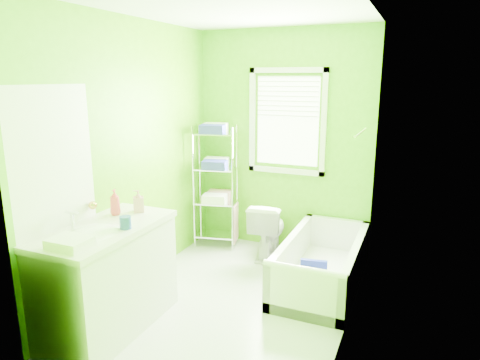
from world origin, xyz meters
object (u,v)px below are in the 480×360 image
at_px(bathtub, 321,270).
at_px(toilet, 268,229).
at_px(vanity, 108,275).
at_px(wire_shelf_unit, 217,173).

relative_size(bathtub, toilet, 2.33).
bearing_deg(vanity, toilet, 69.84).
relative_size(toilet, wire_shelf_unit, 0.44).
xyz_separation_m(bathtub, wire_shelf_unit, (-1.43, 0.55, 0.76)).
distance_m(bathtub, toilet, 0.90).
distance_m(toilet, vanity, 2.06).
relative_size(bathtub, vanity, 1.30).
height_order(bathtub, wire_shelf_unit, wire_shelf_unit).
bearing_deg(toilet, bathtub, 140.52).
bearing_deg(wire_shelf_unit, toilet, -6.03).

